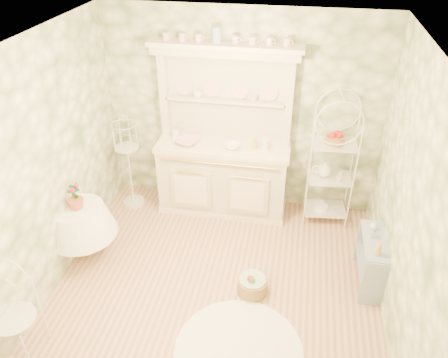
% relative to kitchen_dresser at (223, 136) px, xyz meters
% --- Properties ---
extents(floor, '(3.60, 3.60, 0.00)m').
position_rel_kitchen_dresser_xyz_m(floor, '(0.20, -1.52, -1.15)').
color(floor, tan).
rests_on(floor, ground).
extents(ceiling, '(3.60, 3.60, 0.00)m').
position_rel_kitchen_dresser_xyz_m(ceiling, '(0.20, -1.52, 1.56)').
color(ceiling, white).
rests_on(ceiling, floor).
extents(wall_left, '(3.60, 3.60, 0.00)m').
position_rel_kitchen_dresser_xyz_m(wall_left, '(-1.60, -1.52, 0.21)').
color(wall_left, '#EEE5CA').
rests_on(wall_left, floor).
extents(wall_right, '(3.60, 3.60, 0.00)m').
position_rel_kitchen_dresser_xyz_m(wall_right, '(2.00, -1.52, 0.21)').
color(wall_right, '#EEE5CA').
rests_on(wall_right, floor).
extents(wall_back, '(3.60, 3.60, 0.00)m').
position_rel_kitchen_dresser_xyz_m(wall_back, '(0.20, 0.28, 0.21)').
color(wall_back, '#EEE5CA').
rests_on(wall_back, floor).
extents(wall_front, '(3.60, 3.60, 0.00)m').
position_rel_kitchen_dresser_xyz_m(wall_front, '(0.20, -3.32, 0.21)').
color(wall_front, '#EEE5CA').
rests_on(wall_front, floor).
extents(kitchen_dresser, '(1.87, 0.61, 2.29)m').
position_rel_kitchen_dresser_xyz_m(kitchen_dresser, '(0.00, 0.00, 0.00)').
color(kitchen_dresser, beige).
rests_on(kitchen_dresser, floor).
extents(bakers_rack, '(0.57, 0.43, 1.71)m').
position_rel_kitchen_dresser_xyz_m(bakers_rack, '(1.41, 0.02, -0.29)').
color(bakers_rack, white).
rests_on(bakers_rack, floor).
extents(side_shelf, '(0.34, 0.75, 0.63)m').
position_rel_kitchen_dresser_xyz_m(side_shelf, '(1.88, -1.11, -0.83)').
color(side_shelf, '#8F9FB7').
rests_on(side_shelf, floor).
extents(round_table, '(0.58, 0.58, 0.62)m').
position_rel_kitchen_dresser_xyz_m(round_table, '(-1.48, -1.26, -0.83)').
color(round_table, white).
rests_on(round_table, floor).
extents(cafe_chair, '(0.46, 0.46, 0.86)m').
position_rel_kitchen_dresser_xyz_m(cafe_chair, '(-1.48, -2.65, -0.71)').
color(cafe_chair, white).
rests_on(cafe_chair, floor).
extents(birdcage_stand, '(0.40, 0.40, 1.53)m').
position_rel_kitchen_dresser_xyz_m(birdcage_stand, '(-1.29, -0.12, -0.38)').
color(birdcage_stand, white).
rests_on(birdcage_stand, floor).
extents(floor_basket, '(0.38, 0.38, 0.23)m').
position_rel_kitchen_dresser_xyz_m(floor_basket, '(0.61, -1.50, -1.03)').
color(floor_basket, olive).
rests_on(floor_basket, floor).
extents(lace_rug, '(1.40, 1.40, 0.01)m').
position_rel_kitchen_dresser_xyz_m(lace_rug, '(0.58, -2.29, -1.14)').
color(lace_rug, white).
rests_on(lace_rug, floor).
extents(bowl_floral, '(0.36, 0.36, 0.07)m').
position_rel_kitchen_dresser_xyz_m(bowl_floral, '(-0.46, -0.06, -0.13)').
color(bowl_floral, white).
rests_on(bowl_floral, kitchen_dresser).
extents(bowl_white, '(0.25, 0.25, 0.07)m').
position_rel_kitchen_dresser_xyz_m(bowl_white, '(0.13, -0.07, -0.13)').
color(bowl_white, white).
rests_on(bowl_white, kitchen_dresser).
extents(cup_left, '(0.15, 0.15, 0.09)m').
position_rel_kitchen_dresser_xyz_m(cup_left, '(-0.36, 0.16, 0.47)').
color(cup_left, white).
rests_on(cup_left, kitchen_dresser).
extents(cup_right, '(0.11, 0.11, 0.08)m').
position_rel_kitchen_dresser_xyz_m(cup_right, '(0.36, 0.15, 0.47)').
color(cup_right, white).
rests_on(cup_right, kitchen_dresser).
extents(potted_geranium, '(0.19, 0.16, 0.31)m').
position_rel_kitchen_dresser_xyz_m(potted_geranium, '(-1.48, -1.25, -0.30)').
color(potted_geranium, '#3F7238').
rests_on(potted_geranium, round_table).
extents(bottle_amber, '(0.09, 0.09, 0.18)m').
position_rel_kitchen_dresser_xyz_m(bottle_amber, '(1.87, -1.34, -0.46)').
color(bottle_amber, '#BD9844').
rests_on(bottle_amber, side_shelf).
extents(bottle_blue, '(0.05, 0.05, 0.11)m').
position_rel_kitchen_dresser_xyz_m(bottle_blue, '(1.85, -1.06, -0.49)').
color(bottle_blue, '#8DA0C9').
rests_on(bottle_blue, side_shelf).
extents(bottle_glass, '(0.08, 0.08, 0.10)m').
position_rel_kitchen_dresser_xyz_m(bottle_glass, '(1.87, -0.92, -0.50)').
color(bottle_glass, silver).
rests_on(bottle_glass, side_shelf).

